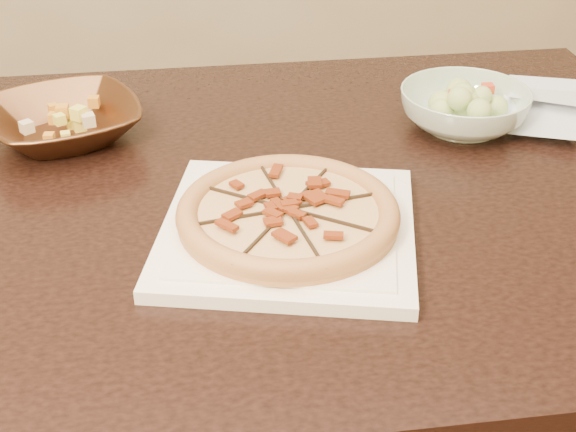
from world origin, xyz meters
name	(u,v)px	position (x,y,z in m)	size (l,w,h in m)	color
dining_table	(217,245)	(0.14, 0.18, 0.66)	(1.54, 1.05, 0.75)	black
plate	(288,229)	(0.23, 0.05, 0.76)	(0.37, 0.37, 0.02)	white
pizza	(288,213)	(0.23, 0.05, 0.78)	(0.28, 0.28, 0.03)	#B38345
bronze_bowl	(64,122)	(-0.10, 0.36, 0.78)	(0.24, 0.24, 0.06)	brown
mixed_dish	(58,97)	(-0.10, 0.36, 0.82)	(0.10, 0.11, 0.03)	beige
salad_bowl	(464,109)	(0.54, 0.35, 0.78)	(0.21, 0.21, 0.06)	silver
salad	(467,80)	(0.54, 0.35, 0.83)	(0.10, 0.10, 0.04)	#D0ED77
cling_film	(550,110)	(0.68, 0.35, 0.78)	(0.17, 0.14, 0.05)	silver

